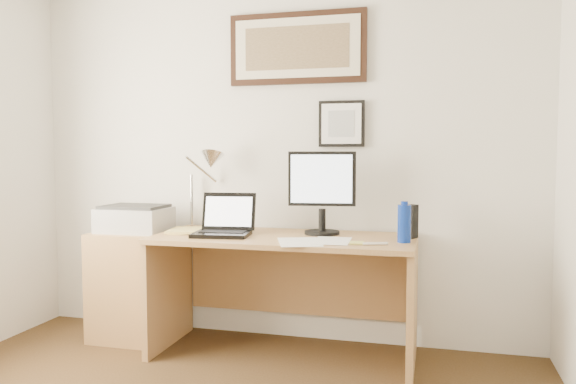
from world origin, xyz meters
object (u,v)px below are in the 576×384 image
(water_bottle, at_px, (404,224))
(lcd_monitor, at_px, (322,188))
(desk, at_px, (287,271))
(printer, at_px, (135,219))
(book, at_px, (170,230))
(laptop, at_px, (224,226))
(side_cabinet, at_px, (133,286))

(water_bottle, height_order, lcd_monitor, lcd_monitor)
(desk, height_order, printer, printer)
(book, distance_m, desk, 0.80)
(book, height_order, laptop, laptop)
(laptop, bearing_deg, desk, 20.30)
(side_cabinet, relative_size, lcd_monitor, 1.40)
(side_cabinet, relative_size, laptop, 2.00)
(book, relative_size, laptop, 0.73)
(desk, xyz_separation_m, laptop, (-0.37, -0.14, 0.29))
(desk, bearing_deg, book, -172.98)
(desk, distance_m, laptop, 0.49)
(side_cabinet, bearing_deg, printer, 66.95)
(laptop, distance_m, printer, 0.70)
(water_bottle, relative_size, desk, 0.14)
(desk, distance_m, lcd_monitor, 0.57)
(water_bottle, distance_m, book, 1.49)
(lcd_monitor, bearing_deg, laptop, -162.37)
(book, bearing_deg, water_bottle, -1.89)
(lcd_monitor, bearing_deg, water_bottle, -20.25)
(laptop, bearing_deg, water_bottle, -0.30)
(water_bottle, xyz_separation_m, laptop, (-1.10, 0.01, -0.05))
(side_cabinet, height_order, book, book)
(water_bottle, bearing_deg, lcd_monitor, 159.75)
(water_bottle, xyz_separation_m, desk, (-0.73, 0.14, -0.34))
(water_bottle, bearing_deg, desk, 168.98)
(printer, bearing_deg, lcd_monitor, 2.67)
(water_bottle, height_order, book, water_bottle)
(laptop, bearing_deg, printer, 169.71)
(side_cabinet, height_order, desk, desk)
(water_bottle, bearing_deg, book, 178.11)
(water_bottle, distance_m, printer, 1.79)
(desk, bearing_deg, lcd_monitor, 12.82)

